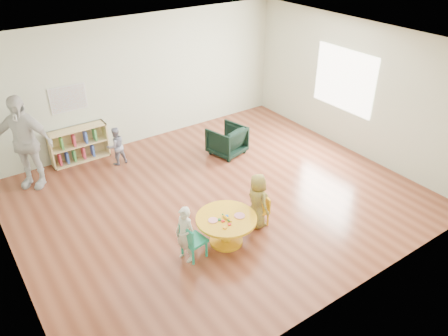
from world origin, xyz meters
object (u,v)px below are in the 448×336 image
kid_chair_right (261,209)px  bookshelf (78,145)px  adult_caretaker (24,142)px  child_left (185,235)px  child_right (257,201)px  armchair (227,140)px  toddler (116,146)px  kid_chair_left (192,240)px  activity_table (226,225)px

kid_chair_right → bookshelf: 4.31m
bookshelf → adult_caretaker: size_ratio=0.65×
child_left → child_right: size_ratio=0.96×
kid_chair_right → child_left: child_left is taller
armchair → child_left: size_ratio=0.75×
armchair → adult_caretaker: size_ratio=0.38×
armchair → toddler: (-2.14, 0.95, 0.09)m
armchair → child_right: bearing=51.7°
kid_chair_left → adult_caretaker: bearing=-166.2°
activity_table → adult_caretaker: adult_caretaker is taller
toddler → adult_caretaker: bearing=-9.1°
armchair → activity_table: bearing=40.3°
adult_caretaker → child_left: bearing=-28.1°
child_right → adult_caretaker: adult_caretaker is taller
child_right → toddler: size_ratio=1.19×
child_left → child_right: (1.41, 0.05, 0.02)m
kid_chair_right → adult_caretaker: 4.54m
armchair → child_right: 2.58m
kid_chair_left → bookshelf: 4.01m
activity_table → kid_chair_right: 0.78m
armchair → toddler: 2.34m
toddler → adult_caretaker: size_ratio=0.45×
armchair → child_right: (-1.04, -2.36, 0.17)m
child_right → adult_caretaker: size_ratio=0.53×
kid_chair_left → child_right: child_right is taller
kid_chair_left → armchair: armchair is taller
toddler → kid_chair_right: bearing=106.3°
activity_table → child_right: size_ratio=0.99×
activity_table → kid_chair_left: bearing=-179.9°
bookshelf → toddler: bearing=-45.5°
activity_table → armchair: 2.98m
toddler → activity_table: bearing=93.5°
kid_chair_right → adult_caretaker: bearing=51.0°
child_right → activity_table: bearing=98.1°
kid_chair_left → adult_caretaker: (-1.44, 3.55, 0.59)m
armchair → child_left: bearing=30.1°
child_left → adult_caretaker: bearing=-174.6°
kid_chair_left → child_right: bearing=85.1°
kid_chair_right → child_right: 0.23m
kid_chair_right → armchair: (0.95, 2.36, 0.04)m
adult_caretaker → bookshelf: bearing=63.6°
kid_chair_right → toddler: bearing=31.4°
toddler → kid_chair_left: bearing=82.7°
kid_chair_right → toddler: toddler is taller
activity_table → armchair: armchair is taller
bookshelf → child_left: size_ratio=1.28×
activity_table → armchair: (1.72, 2.43, -0.01)m
activity_table → toddler: size_ratio=1.17×
adult_caretaker → kid_chair_left: bearing=-27.0°
kid_chair_right → child_left: bearing=103.4°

